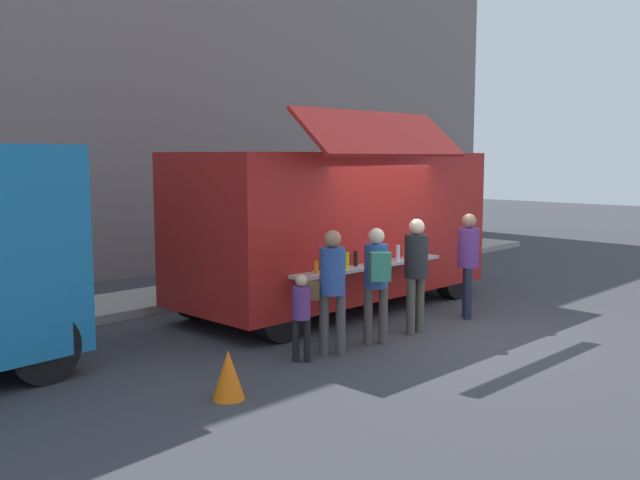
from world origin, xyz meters
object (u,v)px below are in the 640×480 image
Objects in this scene: customer_mid_with_backpack at (377,274)px; child_near_queue at (301,310)px; customer_rear_waiting at (331,281)px; customer_extra_browsing at (468,256)px; food_truck_main at (336,224)px; traffic_cone_orange at (228,375)px; trash_bin at (373,249)px; customer_front_ordering at (416,265)px.

customer_mid_with_backpack is 1.44× the size of child_near_queue.
customer_mid_with_backpack is 0.98× the size of customer_rear_waiting.
customer_mid_with_backpack is 0.96× the size of customer_extra_browsing.
food_truck_main is 2.49m from customer_mid_with_backpack.
customer_rear_waiting is at bearing 50.35° from customer_extra_browsing.
customer_mid_with_backpack reaches higher than traffic_cone_orange.
customer_extra_browsing reaches higher than trash_bin.
child_near_queue reaches higher than traffic_cone_orange.
food_truck_main is 3.53× the size of customer_mid_with_backpack.
customer_mid_with_backpack is at bearing -51.01° from customer_rear_waiting.
customer_rear_waiting is 1.47× the size of child_near_queue.
traffic_cone_orange is 1.66m from child_near_queue.
customer_mid_with_backpack is at bearing -123.28° from food_truck_main.
food_truck_main is 4.59m from trash_bin.
traffic_cone_orange is 0.58× the size of trash_bin.
child_near_queue reaches higher than trash_bin.
trash_bin is at bearing -2.30° from child_near_queue.
traffic_cone_orange is 0.32× the size of customer_extra_browsing.
customer_extra_browsing reaches higher than customer_mid_with_backpack.
customer_front_ordering is (-0.46, -2.03, -0.46)m from food_truck_main.
trash_bin is at bearing -70.81° from customer_extra_browsing.
customer_rear_waiting is at bearing -41.61° from child_near_queue.
traffic_cone_orange is 0.33× the size of customer_mid_with_backpack.
customer_rear_waiting is (-2.20, -1.92, -0.49)m from food_truck_main.
traffic_cone_orange is 0.33× the size of customer_rear_waiting.
trash_bin is at bearing 29.79° from traffic_cone_orange.
child_near_queue is (1.55, 0.43, 0.41)m from traffic_cone_orange.
traffic_cone_orange is 2.20m from customer_rear_waiting.
food_truck_main is at bearing 28.42° from traffic_cone_orange.
customer_front_ordering reaches higher than customer_extra_browsing.
traffic_cone_orange is 0.32× the size of customer_front_ordering.
customer_extra_browsing reaches higher than child_near_queue.
customer_rear_waiting reaches higher than customer_mid_with_backpack.
customer_extra_browsing is (5.20, 0.26, 0.75)m from traffic_cone_orange.
trash_bin is (8.07, 4.62, 0.20)m from traffic_cone_orange.
customer_extra_browsing is (3.15, -0.12, 0.03)m from customer_rear_waiting.
child_near_queue is at bearing 15.58° from traffic_cone_orange.
customer_extra_browsing is (0.95, -2.04, -0.46)m from food_truck_main.
customer_rear_waiting is (-6.02, -4.25, 0.52)m from trash_bin.
child_near_queue is at bearing 129.22° from customer_rear_waiting.
trash_bin reaches higher than traffic_cone_orange.
customer_front_ordering is at bearing -39.23° from child_near_queue.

